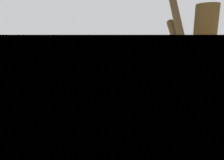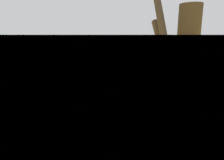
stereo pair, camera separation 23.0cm
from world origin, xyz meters
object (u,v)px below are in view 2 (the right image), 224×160
(bare_tree_near, at_px, (215,88))
(pedestrian_pink_side, at_px, (137,73))
(cargo_van_parked_right, at_px, (62,74))
(shopping_cart_vendor, at_px, (119,86))
(bare_tree_far, at_px, (178,155))
(pedestrian_black_side, at_px, (109,71))
(hand_dolly_boxes, at_px, (104,85))

(bare_tree_near, bearing_deg, pedestrian_pink_side, -59.86)
(cargo_van_parked_right, xyz_separation_m, pedestrian_pink_side, (-4.74, 1.40, 0.39))
(pedestrian_pink_side, distance_m, bare_tree_near, 4.76)
(shopping_cart_vendor, bearing_deg, pedestrian_pink_side, 136.04)
(bare_tree_far, bearing_deg, pedestrian_pink_side, -88.87)
(pedestrian_black_side, bearing_deg, shopping_cart_vendor, -124.70)
(pedestrian_black_side, bearing_deg, bare_tree_far, 101.71)
(shopping_cart_vendor, distance_m, pedestrian_pink_side, 1.74)
(pedestrian_pink_side, distance_m, pedestrian_black_side, 1.60)
(hand_dolly_boxes, height_order, pedestrian_pink_side, pedestrian_pink_side)
(hand_dolly_boxes, relative_size, bare_tree_near, 0.38)
(bare_tree_far, bearing_deg, pedestrian_black_side, -78.29)
(shopping_cart_vendor, relative_size, hand_dolly_boxes, 0.77)
(shopping_cart_vendor, relative_size, pedestrian_black_side, 0.47)
(pedestrian_black_side, bearing_deg, cargo_van_parked_right, -21.18)
(hand_dolly_boxes, xyz_separation_m, pedestrian_pink_side, (-2.00, 1.14, 1.02))
(pedestrian_pink_side, distance_m, bare_tree_far, 8.30)
(cargo_van_parked_right, xyz_separation_m, hand_dolly_boxes, (-2.74, 0.26, -0.63))
(pedestrian_black_side, bearing_deg, hand_dolly_boxes, -66.92)
(pedestrian_black_side, distance_m, bare_tree_far, 8.65)
(cargo_van_parked_right, bearing_deg, bare_tree_near, 142.30)
(shopping_cart_vendor, relative_size, pedestrian_pink_side, 0.47)
(bare_tree_far, bearing_deg, hand_dolly_boxes, -77.07)
(shopping_cart_vendor, distance_m, pedestrian_black_side, 1.42)
(pedestrian_black_side, bearing_deg, pedestrian_pink_side, 173.66)
(cargo_van_parked_right, distance_m, bare_tree_near, 9.03)
(pedestrian_black_side, height_order, bare_tree_far, bare_tree_far)
(hand_dolly_boxes, distance_m, pedestrian_black_side, 1.47)
(pedestrian_pink_side, xyz_separation_m, pedestrian_black_side, (1.59, -0.18, 0.01))
(cargo_van_parked_right, distance_m, pedestrian_black_side, 3.40)
(pedestrian_black_side, distance_m, bare_tree_near, 5.86)
(hand_dolly_boxes, height_order, bare_tree_near, bare_tree_near)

